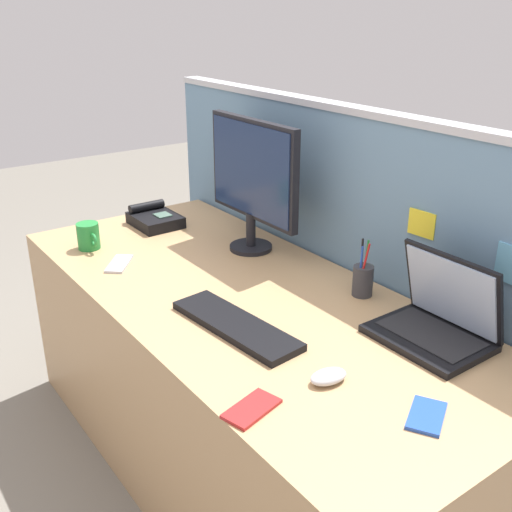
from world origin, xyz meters
TOP-DOWN VIEW (x-y plane):
  - ground_plane at (0.00, 0.00)m, footprint 10.00×10.00m
  - desk at (0.00, 0.00)m, footprint 1.92×0.82m
  - cubicle_divider at (0.00, 0.45)m, footprint 2.12×0.08m
  - desktop_monitor at (-0.30, 0.25)m, footprint 0.49×0.16m
  - laptop at (0.55, 0.28)m, footprint 0.31×0.24m
  - desk_phone at (-0.76, 0.07)m, footprint 0.22×0.17m
  - keyboard_main at (0.17, -0.15)m, footprint 0.46×0.17m
  - computer_mouse_right_hand at (0.53, -0.11)m, footprint 0.07×0.11m
  - pen_cup at (0.23, 0.30)m, footprint 0.07×0.07m
  - cell_phone_blue_case at (0.77, -0.03)m, footprint 0.13×0.15m
  - cell_phone_silver_slab at (-0.45, -0.23)m, footprint 0.16×0.15m
  - cell_phone_red_case at (0.51, -0.33)m, footprint 0.11×0.15m
  - coffee_mug at (-0.67, -0.25)m, footprint 0.12×0.08m

SIDE VIEW (x-z plane):
  - ground_plane at x=0.00m, z-range 0.00..0.00m
  - desk at x=0.00m, z-range 0.00..0.70m
  - cubicle_divider at x=0.00m, z-range 0.00..1.27m
  - cell_phone_blue_case at x=0.77m, z-range 0.70..0.71m
  - cell_phone_silver_slab at x=-0.45m, z-range 0.70..0.71m
  - cell_phone_red_case at x=0.51m, z-range 0.70..0.71m
  - keyboard_main at x=0.17m, z-range 0.70..0.73m
  - computer_mouse_right_hand at x=0.53m, z-range 0.70..0.74m
  - desk_phone at x=-0.76m, z-range 0.69..0.77m
  - coffee_mug at x=-0.67m, z-range 0.70..0.81m
  - pen_cup at x=0.23m, z-range 0.66..0.85m
  - laptop at x=0.55m, z-range 0.65..0.89m
  - desktop_monitor at x=-0.30m, z-range 0.75..1.24m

